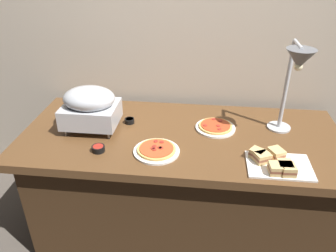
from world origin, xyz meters
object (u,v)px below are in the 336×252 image
object	(u,v)px
sauce_cup_near	(130,121)
sandwich_platter	(276,163)
sauce_cup_far	(98,148)
chafing_dish	(90,106)
heat_lamp	(296,68)
pizza_plate_center	(157,150)
pizza_plate_front	(215,127)

from	to	relation	value
sauce_cup_near	sandwich_platter	bearing A→B (deg)	-24.07
sauce_cup_far	sandwich_platter	bearing A→B (deg)	-2.36
chafing_dish	sandwich_platter	distance (m)	1.09
sauce_cup_near	sauce_cup_far	size ratio (longest dim) A/B	0.85
heat_lamp	sandwich_platter	size ratio (longest dim) A/B	1.70
chafing_dish	pizza_plate_center	distance (m)	0.50
heat_lamp	sandwich_platter	xyz separation A→B (m)	(-0.09, -0.28, -0.40)
pizza_plate_front	sandwich_platter	distance (m)	0.47
chafing_dish	pizza_plate_front	bearing A→B (deg)	6.20
pizza_plate_front	pizza_plate_center	world-z (taller)	same
pizza_plate_center	sandwich_platter	world-z (taller)	sandwich_platter
sauce_cup_far	pizza_plate_front	bearing A→B (deg)	26.89
sandwich_platter	sauce_cup_far	bearing A→B (deg)	177.64
sauce_cup_near	sauce_cup_far	xyz separation A→B (m)	(-0.10, -0.33, 0.00)
sauce_cup_far	sauce_cup_near	bearing A→B (deg)	73.39
pizza_plate_center	heat_lamp	bearing A→B (deg)	17.23
sandwich_platter	sauce_cup_near	size ratio (longest dim) A/B	5.38
pizza_plate_center	sandwich_platter	xyz separation A→B (m)	(0.62, -0.07, 0.01)
sandwich_platter	chafing_dish	bearing A→B (deg)	165.01
heat_lamp	sauce_cup_near	bearing A→B (deg)	174.45
sandwich_platter	sauce_cup_far	size ratio (longest dim) A/B	4.58
chafing_dish	sauce_cup_far	world-z (taller)	chafing_dish
sauce_cup_near	pizza_plate_front	bearing A→B (deg)	-1.33
pizza_plate_center	sauce_cup_near	size ratio (longest dim) A/B	4.19
chafing_dish	sauce_cup_near	size ratio (longest dim) A/B	5.36
heat_lamp	sauce_cup_far	xyz separation A→B (m)	(-1.02, -0.24, -0.41)
chafing_dish	pizza_plate_center	size ratio (longest dim) A/B	1.28
heat_lamp	sandwich_platter	distance (m)	0.50
sandwich_platter	pizza_plate_center	bearing A→B (deg)	173.99
pizza_plate_front	pizza_plate_center	xyz separation A→B (m)	(-0.32, -0.30, -0.00)
heat_lamp	sandwich_platter	world-z (taller)	heat_lamp
sauce_cup_near	heat_lamp	bearing A→B (deg)	-5.55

